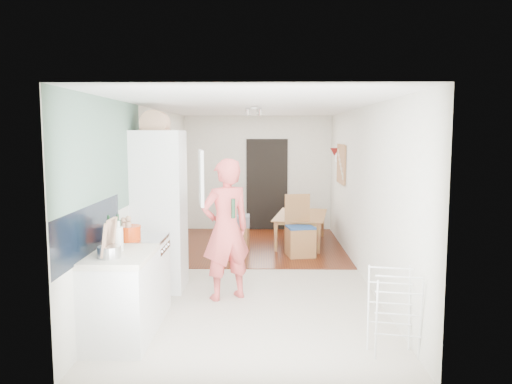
{
  "coord_description": "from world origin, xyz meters",
  "views": [
    {
      "loc": [
        0.15,
        -7.41,
        2.1
      ],
      "look_at": [
        0.02,
        0.2,
        1.22
      ],
      "focal_mm": 35.0,
      "sensor_mm": 36.0,
      "label": 1
    }
  ],
  "objects_px": {
    "dining_chair": "(300,226)",
    "dining_table": "(303,232)",
    "stool": "(239,239)",
    "drying_rack": "(394,313)",
    "person": "(226,217)"
  },
  "relations": [
    {
      "from": "stool",
      "to": "dining_table",
      "type": "bearing_deg",
      "value": 24.99
    },
    {
      "from": "dining_table",
      "to": "stool",
      "type": "relative_size",
      "value": 3.09
    },
    {
      "from": "dining_chair",
      "to": "dining_table",
      "type": "bearing_deg",
      "value": 72.3
    },
    {
      "from": "stool",
      "to": "drying_rack",
      "type": "relative_size",
      "value": 0.55
    },
    {
      "from": "person",
      "to": "dining_chair",
      "type": "distance_m",
      "value": 2.54
    },
    {
      "from": "dining_chair",
      "to": "drying_rack",
      "type": "bearing_deg",
      "value": -91.85
    },
    {
      "from": "dining_chair",
      "to": "drying_rack",
      "type": "xyz_separation_m",
      "value": [
        0.62,
        -3.85,
        -0.12
      ]
    },
    {
      "from": "drying_rack",
      "to": "person",
      "type": "bearing_deg",
      "value": 147.81
    },
    {
      "from": "dining_table",
      "to": "dining_chair",
      "type": "xyz_separation_m",
      "value": [
        -0.11,
        -0.96,
        0.28
      ]
    },
    {
      "from": "person",
      "to": "dining_chair",
      "type": "bearing_deg",
      "value": -145.4
    },
    {
      "from": "dining_chair",
      "to": "person",
      "type": "bearing_deg",
      "value": -127.35
    },
    {
      "from": "stool",
      "to": "drying_rack",
      "type": "bearing_deg",
      "value": -68.25
    },
    {
      "from": "dining_chair",
      "to": "stool",
      "type": "bearing_deg",
      "value": 148.69
    },
    {
      "from": "dining_chair",
      "to": "stool",
      "type": "height_order",
      "value": "dining_chair"
    },
    {
      "from": "person",
      "to": "stool",
      "type": "xyz_separation_m",
      "value": [
        0.03,
        2.63,
        -0.84
      ]
    }
  ]
}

